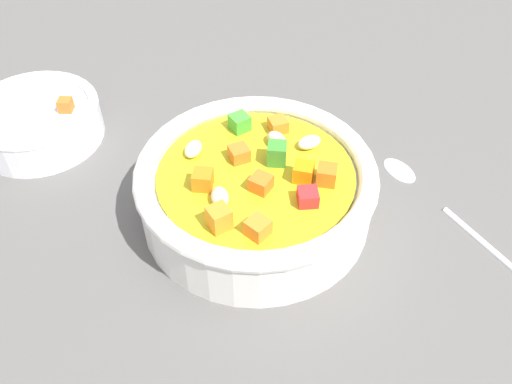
% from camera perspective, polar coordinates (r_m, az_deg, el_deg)
% --- Properties ---
extents(ground_plane, '(1.40, 1.40, 0.02)m').
position_cam_1_polar(ground_plane, '(0.50, -0.00, -3.00)').
color(ground_plane, '#565451').
extents(soup_bowl_main, '(0.21, 0.21, 0.07)m').
position_cam_1_polar(soup_bowl_main, '(0.47, 0.01, 0.39)').
color(soup_bowl_main, white).
rests_on(soup_bowl_main, ground_plane).
extents(spoon, '(0.14, 0.16, 0.01)m').
position_cam_1_polar(spoon, '(0.53, 18.06, -0.50)').
color(spoon, silver).
rests_on(spoon, ground_plane).
extents(side_bowl_small, '(0.13, 0.13, 0.05)m').
position_cam_1_polar(side_bowl_small, '(0.61, -21.90, 6.95)').
color(side_bowl_small, white).
rests_on(side_bowl_small, ground_plane).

